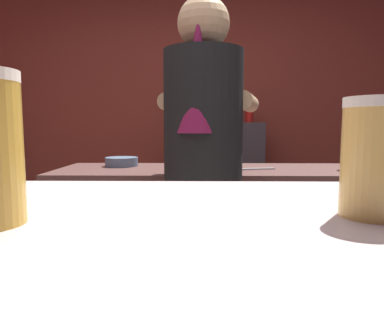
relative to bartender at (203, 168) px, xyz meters
The scene contains 11 objects.
wall_back 2.08m from the bartender, 92.84° to the left, with size 5.20×0.10×2.70m, color brown.
prep_counter 0.74m from the bartender, 61.37° to the left, with size 2.10×0.60×0.93m, color #53342F.
back_shelf 1.81m from the bartender, 84.02° to the left, with size 0.75×0.36×1.20m, color #3B363B.
bartender is the anchor object (origin of this frame).
knife_block 0.93m from the bartender, 26.98° to the left, with size 0.10×0.08×0.28m.
mixing_bowl 0.74m from the bartender, 129.87° to the left, with size 0.19×0.19×0.05m, color slate.
chefs_knife 0.50m from the bartender, 55.24° to the left, with size 0.24×0.03×0.01m, color silver.
pint_glass_near 1.21m from the bartender, 81.92° to the right, with size 0.07×0.07×0.13m.
bottle_soy 1.83m from the bartender, 75.90° to the left, with size 0.07×0.07×0.24m.
bottle_olive_oil 1.82m from the bartender, 90.24° to the left, with size 0.06×0.06×0.22m.
bottle_hot_sauce 1.79m from the bartender, 93.61° to the left, with size 0.06×0.06×0.26m.
Camera 1 is at (0.08, -1.42, 1.17)m, focal length 34.13 mm.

